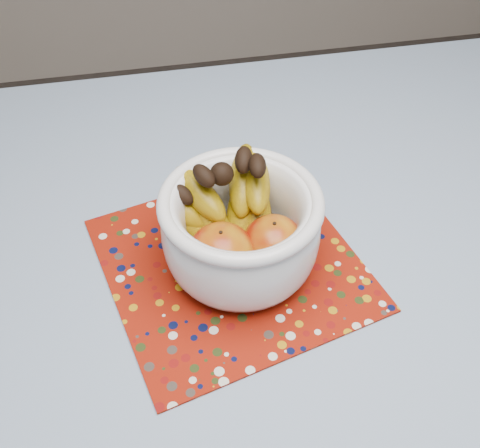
% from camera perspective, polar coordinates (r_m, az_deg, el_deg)
% --- Properties ---
extents(table, '(1.20, 1.20, 0.75)m').
position_cam_1_polar(table, '(0.85, 5.52, -12.23)').
color(table, brown).
rests_on(table, ground).
extents(tablecloth, '(1.32, 1.32, 0.01)m').
position_cam_1_polar(tablecloth, '(0.79, 5.94, -9.10)').
color(tablecloth, '#648AA7').
rests_on(tablecloth, table).
extents(placemat, '(0.42, 0.42, 0.00)m').
position_cam_1_polar(placemat, '(0.83, -0.89, -4.02)').
color(placemat, maroon).
rests_on(placemat, tablecloth).
extents(fruit_bowl, '(0.25, 0.24, 0.17)m').
position_cam_1_polar(fruit_bowl, '(0.77, -0.54, 0.24)').
color(fruit_bowl, white).
rests_on(fruit_bowl, placemat).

